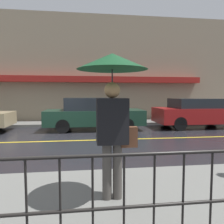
{
  "coord_description": "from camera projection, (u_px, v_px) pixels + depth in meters",
  "views": [
    {
      "loc": [
        1.15,
        -8.02,
        1.69
      ],
      "look_at": [
        1.91,
        -2.28,
        1.23
      ],
      "focal_mm": 35.0,
      "sensor_mm": 36.0,
      "label": 1
    }
  ],
  "objects": [
    {
      "name": "sidewalk_near",
      "position": [
        1.0,
        211.0,
        3.04
      ],
      "size": [
        28.0,
        2.61,
        0.14
      ],
      "color": "slate",
      "rests_on": "ground_plane"
    },
    {
      "name": "pedestrian",
      "position": [
        113.0,
        87.0,
        3.13
      ],
      "size": [
        1.02,
        1.02,
        2.13
      ],
      "color": "#4C4742",
      "rests_on": "sidewalk_near"
    },
    {
      "name": "ground_plane",
      "position": [
        52.0,
        141.0,
        7.91
      ],
      "size": [
        80.0,
        80.0,
        0.0
      ],
      "primitive_type": "plane",
      "color": "black"
    },
    {
      "name": "sidewalk_far",
      "position": [
        63.0,
        123.0,
        12.36
      ],
      "size": [
        28.0,
        1.78,
        0.14
      ],
      "color": "slate",
      "rests_on": "ground_plane"
    },
    {
      "name": "building_storefront",
      "position": [
        63.0,
        69.0,
        13.12
      ],
      "size": [
        28.0,
        0.85,
        6.53
      ],
      "color": "gray",
      "rests_on": "ground_plane"
    },
    {
      "name": "lane_marking",
      "position": [
        52.0,
        141.0,
        7.91
      ],
      "size": [
        25.2,
        0.12,
        0.01
      ],
      "color": "gold",
      "rests_on": "ground_plane"
    },
    {
      "name": "car_dark_green",
      "position": [
        94.0,
        114.0,
        10.49
      ],
      "size": [
        4.65,
        1.81,
        1.54
      ],
      "color": "#193828",
      "rests_on": "ground_plane"
    },
    {
      "name": "car_red",
      "position": [
        197.0,
        113.0,
        11.19
      ],
      "size": [
        4.26,
        1.91,
        1.49
      ],
      "color": "maroon",
      "rests_on": "ground_plane"
    }
  ]
}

